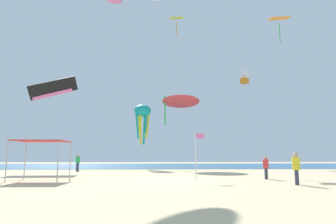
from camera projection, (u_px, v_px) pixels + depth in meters
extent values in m
cube|color=beige|center=(167.00, 181.00, 19.53)|extent=(110.00, 110.00, 0.10)
cube|color=#28608C|center=(161.00, 166.00, 48.16)|extent=(110.00, 25.68, 0.03)
cylinder|color=#B2B2B7|center=(6.00, 161.00, 18.40)|extent=(0.07, 0.07, 2.57)
cylinder|color=#B2B2B7|center=(58.00, 161.00, 18.51)|extent=(0.07, 0.07, 2.57)
cylinder|color=#B2B2B7|center=(25.00, 160.00, 20.99)|extent=(0.07, 0.07, 2.57)
cylinder|color=#B2B2B7|center=(70.00, 160.00, 21.10)|extent=(0.07, 0.07, 2.57)
cube|color=red|center=(42.00, 141.00, 19.94)|extent=(3.24, 2.69, 0.06)
cylinder|color=#33384C|center=(77.00, 167.00, 31.67)|extent=(0.16, 0.16, 0.82)
cylinder|color=#33384C|center=(78.00, 167.00, 31.44)|extent=(0.16, 0.16, 0.82)
cylinder|color=green|center=(78.00, 160.00, 31.67)|extent=(0.43, 0.43, 0.71)
sphere|color=tan|center=(78.00, 155.00, 31.74)|extent=(0.27, 0.27, 0.27)
cylinder|color=#33384C|center=(267.00, 174.00, 20.84)|extent=(0.14, 0.14, 0.73)
cylinder|color=#33384C|center=(266.00, 174.00, 20.61)|extent=(0.14, 0.14, 0.73)
cylinder|color=red|center=(266.00, 164.00, 20.82)|extent=(0.38, 0.38, 0.64)
sphere|color=tan|center=(265.00, 158.00, 20.89)|extent=(0.24, 0.24, 0.24)
cylinder|color=#33384C|center=(297.00, 177.00, 16.79)|extent=(0.16, 0.16, 0.82)
cylinder|color=#33384C|center=(296.00, 178.00, 16.52)|extent=(0.16, 0.16, 0.82)
cylinder|color=yellow|center=(296.00, 164.00, 16.76)|extent=(0.43, 0.43, 0.72)
sphere|color=tan|center=(295.00, 155.00, 16.84)|extent=(0.27, 0.27, 0.27)
cylinder|color=silver|center=(196.00, 157.00, 19.47)|extent=(0.06, 0.06, 3.11)
cube|color=pink|center=(200.00, 136.00, 19.68)|extent=(0.55, 0.02, 0.35)
cube|color=white|center=(244.00, 74.00, 48.57)|extent=(1.42, 1.42, 0.91)
cube|color=orange|center=(244.00, 81.00, 48.39)|extent=(1.42, 1.42, 0.91)
cube|color=yellow|center=(177.00, 18.00, 45.55)|extent=(2.37, 2.31, 0.65)
cylinder|color=orange|center=(177.00, 28.00, 45.30)|extent=(0.11, 0.11, 2.17)
cone|color=red|center=(181.00, 99.00, 37.64)|extent=(5.19, 5.26, 1.68)
cylinder|color=green|center=(165.00, 110.00, 37.55)|extent=(0.27, 0.99, 3.66)
ellipsoid|color=teal|center=(143.00, 111.00, 38.55)|extent=(3.08, 3.08, 1.58)
cylinder|color=teal|center=(146.00, 123.00, 37.83)|extent=(0.41, 0.42, 2.45)
cylinder|color=yellow|center=(147.00, 127.00, 38.41)|extent=(0.55, 0.31, 3.17)
cylinder|color=teal|center=(144.00, 130.00, 38.83)|extent=(0.36, 0.61, 3.89)
cylinder|color=yellow|center=(139.00, 124.00, 38.77)|extent=(0.41, 0.42, 2.45)
cylinder|color=teal|center=(137.00, 126.00, 38.08)|extent=(0.55, 0.31, 3.17)
cylinder|color=yellow|center=(141.00, 129.00, 37.55)|extent=(0.36, 0.61, 3.89)
cube|color=black|center=(53.00, 88.00, 35.24)|extent=(5.11, 3.37, 3.53)
cube|color=pink|center=(53.00, 94.00, 35.12)|extent=(3.99, 2.24, 1.95)
cube|color=orange|center=(279.00, 18.00, 27.96)|extent=(2.02, 1.97, 0.55)
cylinder|color=green|center=(280.00, 33.00, 27.75)|extent=(0.10, 0.10, 1.89)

